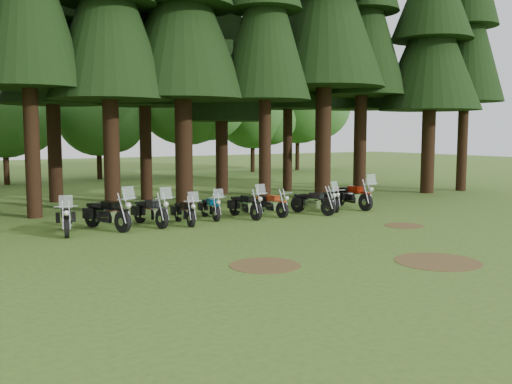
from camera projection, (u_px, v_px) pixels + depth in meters
ground at (312, 241)px, 17.51m from camera, size 120.00×120.00×0.00m
pine_front_9 at (432, 16)px, 30.44m from camera, size 5.44×5.44×15.89m
pine_front_10 at (468, 0)px, 31.52m from camera, size 4.25×4.25×17.69m
pine_back_4 at (221, 38)px, 29.96m from camera, size 4.94×4.94×13.78m
pine_back_5 at (288, 15)px, 31.59m from camera, size 3.94×3.94×16.33m
pine_back_6 at (361, 22)px, 34.29m from camera, size 4.59×4.59×16.58m
decid_3 at (9, 113)px, 35.80m from camera, size 6.12×5.95×7.65m
decid_4 at (103, 117)px, 40.12m from camera, size 5.93×5.76×7.41m
decid_5 at (192, 94)px, 42.93m from camera, size 8.45×8.21×10.56m
decid_6 at (257, 110)px, 47.58m from camera, size 7.06×6.86×8.82m
decid_7 at (303, 99)px, 49.74m from camera, size 8.44×8.20×10.55m
dirt_patch_0 at (265, 265)px, 14.24m from camera, size 1.80×1.80×0.01m
dirt_patch_1 at (404, 226)px, 20.29m from camera, size 1.40×1.40×0.01m
dirt_patch_2 at (438, 262)px, 14.65m from camera, size 2.20×2.20×0.01m
motorcycle_0 at (66, 220)px, 18.62m from camera, size 0.74×2.19×1.38m
motorcycle_1 at (107, 215)px, 19.41m from camera, size 1.10×2.44×1.56m
motorcycle_2 at (151, 212)px, 20.24m from camera, size 0.59×2.34×1.47m
motorcycle_3 at (185, 213)px, 20.58m from camera, size 0.47×2.04×1.28m
motorcycle_4 at (210, 208)px, 21.86m from camera, size 0.54×1.99×1.25m
motorcycle_5 at (245, 206)px, 22.11m from camera, size 0.42×2.23×1.40m
motorcycle_6 at (270, 205)px, 22.72m from camera, size 0.39×2.06×0.84m
motorcycle_7 at (313, 203)px, 23.17m from camera, size 0.87×2.20×1.40m
motorcycle_8 at (330, 201)px, 24.29m from camera, size 0.85×1.93×0.82m
motorcycle_9 at (352, 197)px, 24.79m from camera, size 0.47×2.50×1.58m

